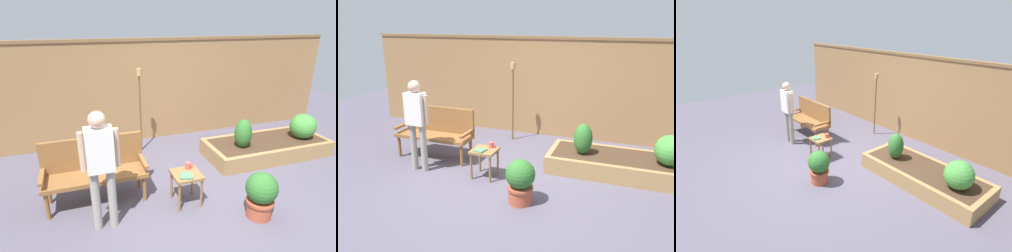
% 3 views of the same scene
% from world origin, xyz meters
% --- Properties ---
extents(ground_plane, '(14.00, 14.00, 0.00)m').
position_xyz_m(ground_plane, '(0.00, 0.00, 0.00)').
color(ground_plane, '#514C5B').
extents(fence_back, '(8.40, 0.14, 2.16)m').
position_xyz_m(fence_back, '(0.00, 2.60, 1.09)').
color(fence_back, olive).
rests_on(fence_back, ground_plane).
extents(garden_bench, '(1.44, 0.48, 0.94)m').
position_xyz_m(garden_bench, '(-1.52, 0.60, 0.54)').
color(garden_bench, brown).
rests_on(garden_bench, ground_plane).
extents(side_table, '(0.40, 0.40, 0.48)m').
position_xyz_m(side_table, '(-0.31, 0.09, 0.40)').
color(side_table, olive).
rests_on(side_table, ground_plane).
extents(cup_on_table, '(0.12, 0.08, 0.09)m').
position_xyz_m(cup_on_table, '(-0.23, 0.21, 0.53)').
color(cup_on_table, '#CC4C47').
rests_on(cup_on_table, side_table).
extents(book_on_table, '(0.21, 0.21, 0.03)m').
position_xyz_m(book_on_table, '(-0.35, 0.01, 0.49)').
color(book_on_table, '#4C7A56').
rests_on(book_on_table, side_table).
extents(potted_boxwood, '(0.42, 0.42, 0.65)m').
position_xyz_m(potted_boxwood, '(0.51, -0.51, 0.35)').
color(potted_boxwood, '#A84C33').
rests_on(potted_boxwood, ground_plane).
extents(raised_planter_bed, '(2.40, 1.00, 0.30)m').
position_xyz_m(raised_planter_bed, '(1.77, 1.03, 0.15)').
color(raised_planter_bed, '#997547').
rests_on(raised_planter_bed, ground_plane).
extents(shrub_near_bench, '(0.31, 0.31, 0.53)m').
position_xyz_m(shrub_near_bench, '(1.14, 0.93, 0.57)').
color(shrub_near_bench, brown).
rests_on(shrub_near_bench, raised_planter_bed).
extents(shrub_far_corner, '(0.49, 0.49, 0.49)m').
position_xyz_m(shrub_far_corner, '(2.50, 0.93, 0.54)').
color(shrub_far_corner, brown).
rests_on(shrub_far_corner, raised_planter_bed).
extents(tiki_torch, '(0.10, 0.10, 1.66)m').
position_xyz_m(tiki_torch, '(-0.50, 2.00, 1.14)').
color(tiki_torch, brown).
rests_on(tiki_torch, ground_plane).
extents(person_by_bench, '(0.47, 0.20, 1.56)m').
position_xyz_m(person_by_bench, '(-1.47, -0.06, 0.93)').
color(person_by_bench, gray).
rests_on(person_by_bench, ground_plane).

